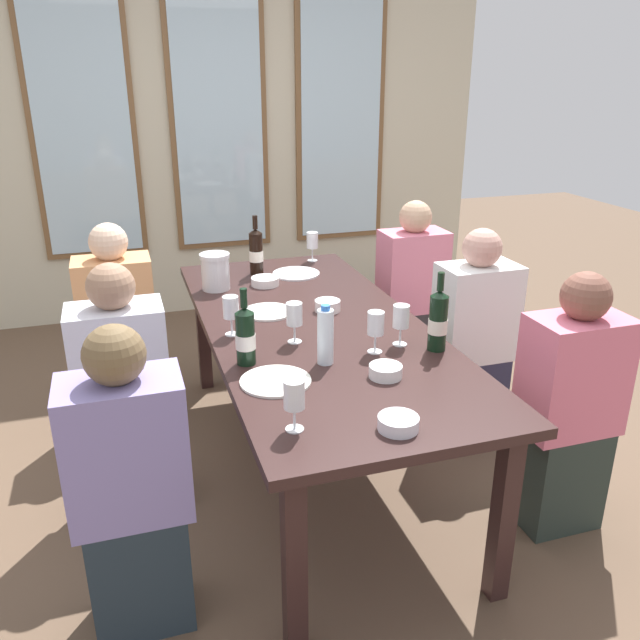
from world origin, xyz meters
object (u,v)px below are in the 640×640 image
seated_person_3 (568,411)px  tasting_bowl_1 (328,306)px  wine_glass_4 (401,318)px  wine_glass_5 (312,242)px  white_plate_1 (296,274)px  water_bottle (325,336)px  metal_pitcher (215,271)px  wine_glass_1 (231,309)px  wine_bottle_2 (438,320)px  wine_bottle_1 (256,252)px  wine_glass_3 (294,397)px  dining_table (315,339)px  seated_person_0 (119,333)px  seated_person_1 (411,297)px  seated_person_2 (131,492)px  wine_glass_2 (376,324)px  tasting_bowl_3 (398,423)px  wine_bottle_0 (245,336)px  wine_glass_0 (294,316)px  white_plate_0 (268,312)px  tasting_bowl_0 (265,281)px  seated_person_4 (124,397)px  tasting_bowl_2 (386,371)px  seated_person_5 (473,342)px

seated_person_3 → tasting_bowl_1: bearing=131.1°
wine_glass_4 → wine_glass_5: 1.32m
white_plate_1 → water_bottle: size_ratio=1.09×
metal_pitcher → wine_glass_1: bearing=-93.2°
wine_bottle_2 → wine_glass_1: (-0.77, 0.41, -0.01)m
wine_bottle_1 → wine_glass_3: 1.70m
dining_table → water_bottle: water_bottle is taller
dining_table → seated_person_0: (-0.85, 0.70, -0.14)m
seated_person_1 → seated_person_2: (-1.70, -1.49, 0.00)m
wine_glass_2 → seated_person_0: (-0.99, 1.07, -0.34)m
tasting_bowl_3 → wine_glass_1: (-0.36, 0.94, 0.09)m
wine_glass_5 → wine_bottle_0: bearing=-117.2°
wine_glass_2 → seated_person_0: bearing=132.9°
metal_pitcher → wine_bottle_0: bearing=-92.1°
wine_glass_0 → seated_person_0: (-0.71, 0.87, -0.33)m
white_plate_0 → tasting_bowl_1: tasting_bowl_1 is taller
wine_glass_0 → seated_person_1: (0.99, 0.94, -0.33)m
white_plate_1 → wine_bottle_0: wine_bottle_0 is taller
white_plate_0 → wine_glass_0: wine_glass_0 is taller
white_plate_0 → wine_glass_3: (-0.16, -1.06, 0.11)m
tasting_bowl_0 → seated_person_4: seated_person_4 is taller
wine_bottle_1 → tasting_bowl_1: (0.19, -0.69, -0.10)m
wine_glass_4 → tasting_bowl_2: bearing=-124.0°
tasting_bowl_1 → seated_person_4: bearing=-169.2°
tasting_bowl_3 → seated_person_0: size_ratio=0.12×
white_plate_0 → water_bottle: bearing=-82.1°
wine_bottle_0 → tasting_bowl_2: wine_bottle_0 is taller
wine_glass_1 → wine_glass_5: same height
seated_person_2 → tasting_bowl_3: bearing=-15.3°
wine_bottle_2 → wine_glass_4: size_ratio=1.89×
water_bottle → seated_person_4: size_ratio=0.22×
wine_glass_1 → seated_person_2: (-0.47, -0.71, -0.33)m
tasting_bowl_0 → tasting_bowl_1: bearing=-67.9°
metal_pitcher → wine_bottle_0: wine_bottle_0 is taller
wine_bottle_0 → seated_person_2: seated_person_2 is taller
dining_table → wine_glass_4: wine_glass_4 is taller
tasting_bowl_3 → wine_glass_0: size_ratio=0.76×
wine_bottle_0 → tasting_bowl_0: (0.29, 0.93, -0.09)m
wine_bottle_1 → seated_person_3: bearing=-58.8°
wine_bottle_0 → tasting_bowl_3: size_ratio=2.31×
white_plate_0 → seated_person_1: bearing=28.9°
metal_pitcher → seated_person_5: size_ratio=0.17×
tasting_bowl_2 → wine_glass_0: wine_glass_0 is taller
tasting_bowl_0 → seated_person_5: bearing=-32.0°
wine_glass_2 → seated_person_1: bearing=58.0°
tasting_bowl_2 → wine_glass_1: 0.75m
wine_glass_5 → wine_glass_1: bearing=-123.9°
white_plate_0 → wine_glass_5: size_ratio=1.39×
wine_glass_4 → wine_glass_5: same height
wine_bottle_1 → wine_glass_0: size_ratio=1.90×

